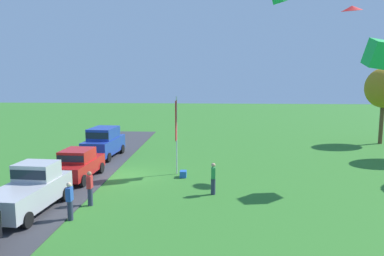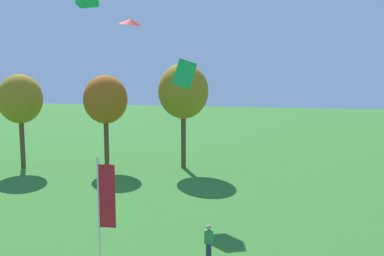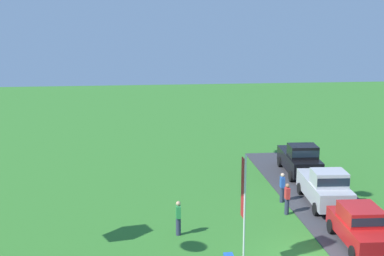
# 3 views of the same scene
# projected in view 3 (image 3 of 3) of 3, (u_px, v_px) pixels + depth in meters

# --- Properties ---
(pavement_strip) EXTENTS (36.00, 4.40, 0.06)m
(pavement_strip) POSITION_uv_depth(u_px,v_px,m) (381.00, 256.00, 23.43)
(pavement_strip) COLOR #38383D
(pavement_strip) RESTS_ON ground
(car_sedan_by_flagpole) EXTENTS (4.48, 2.11, 1.84)m
(car_sedan_by_flagpole) POSITION_uv_depth(u_px,v_px,m) (361.00, 225.00, 24.26)
(car_sedan_by_flagpole) COLOR red
(car_sedan_by_flagpole) RESTS_ON ground
(car_pickup_near_entrance) EXTENTS (5.12, 2.31, 2.14)m
(car_pickup_near_entrance) POSITION_uv_depth(u_px,v_px,m) (325.00, 187.00, 29.43)
(car_pickup_near_entrance) COLOR #B7B7BC
(car_pickup_near_entrance) RESTS_ON ground
(car_pickup_far_end) EXTENTS (5.11, 2.29, 2.14)m
(car_pickup_far_end) POSITION_uv_depth(u_px,v_px,m) (300.00, 159.00, 35.12)
(car_pickup_far_end) COLOR black
(car_pickup_far_end) RESTS_ON ground
(person_watching_sky) EXTENTS (0.36, 0.24, 1.71)m
(person_watching_sky) POSITION_uv_depth(u_px,v_px,m) (178.00, 218.00, 25.58)
(person_watching_sky) COLOR #2D334C
(person_watching_sky) RESTS_ON ground
(person_on_lawn) EXTENTS (0.36, 0.24, 1.71)m
(person_on_lawn) POSITION_uv_depth(u_px,v_px,m) (287.00, 199.00, 28.25)
(person_on_lawn) COLOR #2D334C
(person_on_lawn) RESTS_ON ground
(person_beside_suv) EXTENTS (0.36, 0.24, 1.71)m
(person_beside_suv) POSITION_uv_depth(u_px,v_px,m) (282.00, 187.00, 30.10)
(person_beside_suv) COLOR #2D334C
(person_beside_suv) RESTS_ON ground
(flag_banner) EXTENTS (0.71, 0.08, 4.98)m
(flag_banner) POSITION_uv_depth(u_px,v_px,m) (244.00, 197.00, 21.69)
(flag_banner) COLOR silver
(flag_banner) RESTS_ON ground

